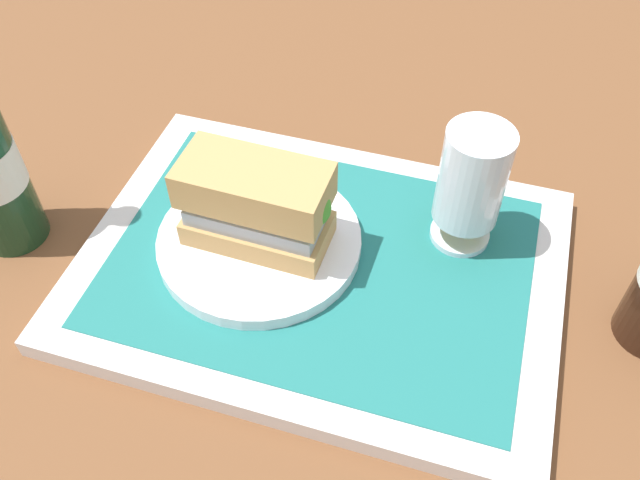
# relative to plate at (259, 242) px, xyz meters

# --- Properties ---
(ground_plane) EXTENTS (3.00, 3.00, 0.00)m
(ground_plane) POSITION_rel_plate_xyz_m (0.06, 0.00, -0.03)
(ground_plane) COLOR brown
(tray) EXTENTS (0.44, 0.32, 0.02)m
(tray) POSITION_rel_plate_xyz_m (0.06, 0.00, -0.02)
(tray) COLOR silver
(tray) RESTS_ON ground_plane
(placemat) EXTENTS (0.38, 0.27, 0.00)m
(placemat) POSITION_rel_plate_xyz_m (0.06, 0.00, -0.01)
(placemat) COLOR #1E6B66
(placemat) RESTS_ON tray
(plate) EXTENTS (0.19, 0.19, 0.01)m
(plate) POSITION_rel_plate_xyz_m (0.00, 0.00, 0.00)
(plate) COLOR white
(plate) RESTS_ON placemat
(sandwich) EXTENTS (0.13, 0.07, 0.08)m
(sandwich) POSITION_rel_plate_xyz_m (0.00, -0.00, 0.05)
(sandwich) COLOR tan
(sandwich) RESTS_ON plate
(beer_glass) EXTENTS (0.06, 0.06, 0.12)m
(beer_glass) POSITION_rel_plate_xyz_m (0.18, 0.07, 0.06)
(beer_glass) COLOR silver
(beer_glass) RESTS_ON placemat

